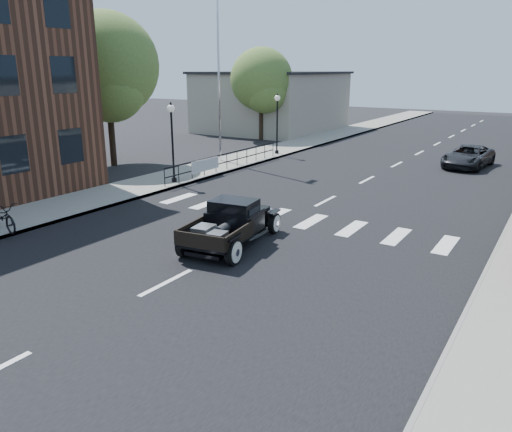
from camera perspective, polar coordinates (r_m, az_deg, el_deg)
The scene contains 15 objects.
ground at distance 15.68m, azimuth -2.83°, elevation -3.89°, with size 120.00×120.00×0.00m, color black.
road at distance 28.82m, azimuth 14.61°, elevation 5.07°, with size 14.00×80.00×0.02m, color black.
road_markings at distance 24.20m, azimuth 10.90°, elevation 3.17°, with size 12.00×60.00×0.06m, color silver, non-canonical shape.
sidewalk_left at distance 32.35m, azimuth 0.10°, elevation 6.93°, with size 3.00×80.00×0.15m, color gray.
low_building_left at distance 46.48m, azimuth 1.90°, elevation 12.85°, with size 10.00×12.00×5.00m, color #A89F8D.
railing at distance 27.50m, azimuth -3.36°, elevation 6.41°, with size 0.08×10.00×1.00m, color black, non-canonical shape.
banner at distance 25.92m, azimuth -5.79°, elevation 5.28°, with size 0.04×2.20×0.60m, color silver, non-canonical shape.
lamp_post_b at distance 24.38m, azimuth -9.52°, elevation 8.27°, with size 0.36×0.36×3.82m, color black, non-canonical shape.
lamp_post_c at distance 32.47m, azimuth 2.42°, elevation 10.48°, with size 0.36×0.36×3.82m, color black, non-canonical shape.
flagpole at distance 29.82m, azimuth -4.31°, elevation 17.57°, with size 0.12×0.12×11.77m, color silver.
big_tree_near at distance 30.12m, azimuth -16.54°, elevation 13.61°, with size 5.83×5.83×8.56m, color #4E692D, non-canonical shape.
big_tree_far at distance 40.00m, azimuth 0.61°, elevation 13.76°, with size 4.82×4.82×7.08m, color #4E692D, non-canonical shape.
hotrod_pickup at distance 15.86m, azimuth -2.83°, elevation -0.80°, with size 2.01×4.30×1.49m, color black, non-canonical shape.
second_car at distance 31.16m, azimuth 23.09°, elevation 6.25°, with size 2.04×4.43×1.23m, color black.
motorcycle at distance 18.95m, azimuth -27.01°, elevation -0.03°, with size 0.67×1.91×1.01m, color black.
Camera 1 is at (8.49, -11.99, 5.46)m, focal length 35.00 mm.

